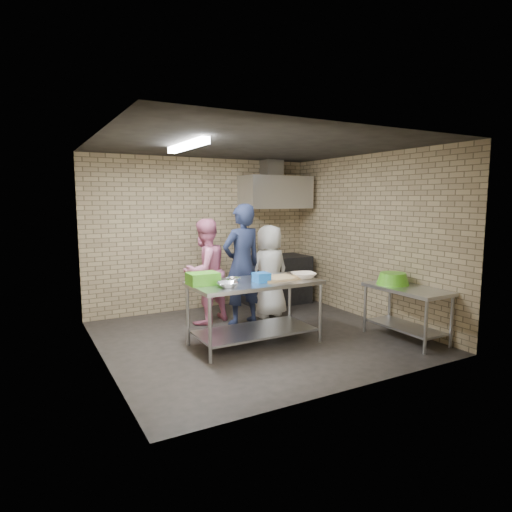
% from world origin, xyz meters
% --- Properties ---
extents(floor, '(4.20, 4.20, 0.00)m').
position_xyz_m(floor, '(0.00, 0.00, 0.00)').
color(floor, black).
rests_on(floor, ground).
extents(ceiling, '(4.20, 4.20, 0.00)m').
position_xyz_m(ceiling, '(0.00, 0.00, 2.70)').
color(ceiling, black).
rests_on(ceiling, ground).
extents(back_wall, '(4.20, 0.06, 2.70)m').
position_xyz_m(back_wall, '(0.00, 2.00, 1.35)').
color(back_wall, tan).
rests_on(back_wall, ground).
extents(front_wall, '(4.20, 0.06, 2.70)m').
position_xyz_m(front_wall, '(0.00, -2.00, 1.35)').
color(front_wall, tan).
rests_on(front_wall, ground).
extents(left_wall, '(0.06, 4.00, 2.70)m').
position_xyz_m(left_wall, '(-2.10, 0.00, 1.35)').
color(left_wall, tan).
rests_on(left_wall, ground).
extents(right_wall, '(0.06, 4.00, 2.70)m').
position_xyz_m(right_wall, '(2.10, 0.00, 1.35)').
color(right_wall, tan).
rests_on(right_wall, ground).
extents(prep_table, '(1.74, 0.87, 0.87)m').
position_xyz_m(prep_table, '(-0.16, -0.23, 0.44)').
color(prep_table, '#ACAEB3').
rests_on(prep_table, floor).
extents(side_counter, '(0.60, 1.20, 0.75)m').
position_xyz_m(side_counter, '(1.80, -1.10, 0.38)').
color(side_counter, silver).
rests_on(side_counter, floor).
extents(stove, '(1.20, 0.70, 0.90)m').
position_xyz_m(stove, '(1.35, 1.65, 0.45)').
color(stove, black).
rests_on(stove, floor).
extents(range_hood, '(1.30, 0.60, 0.60)m').
position_xyz_m(range_hood, '(1.35, 1.70, 2.10)').
color(range_hood, silver).
rests_on(range_hood, back_wall).
extents(hood_duct, '(0.35, 0.30, 0.30)m').
position_xyz_m(hood_duct, '(1.35, 1.85, 2.55)').
color(hood_duct, '#A5A8AD').
rests_on(hood_duct, back_wall).
extents(wall_shelf, '(0.80, 0.20, 0.04)m').
position_xyz_m(wall_shelf, '(1.65, 1.89, 1.92)').
color(wall_shelf, '#3F2B19').
rests_on(wall_shelf, back_wall).
extents(fluorescent_fixture, '(0.10, 1.25, 0.08)m').
position_xyz_m(fluorescent_fixture, '(-1.00, 0.00, 2.64)').
color(fluorescent_fixture, white).
rests_on(fluorescent_fixture, ceiling).
extents(green_crate, '(0.39, 0.29, 0.16)m').
position_xyz_m(green_crate, '(-0.86, -0.11, 0.95)').
color(green_crate, green).
rests_on(green_crate, prep_table).
extents(blue_tub, '(0.19, 0.19, 0.13)m').
position_xyz_m(blue_tub, '(-0.11, -0.33, 0.94)').
color(blue_tub, blue).
rests_on(blue_tub, prep_table).
extents(cutting_board, '(0.53, 0.41, 0.03)m').
position_xyz_m(cutting_board, '(0.19, -0.25, 0.89)').
color(cutting_board, tan).
rests_on(cutting_board, prep_table).
extents(mixing_bowl_a, '(0.33, 0.33, 0.07)m').
position_xyz_m(mixing_bowl_a, '(-0.66, -0.43, 0.91)').
color(mixing_bowl_a, '#B2B5BA').
rests_on(mixing_bowl_a, prep_table).
extents(mixing_bowl_b, '(0.25, 0.25, 0.07)m').
position_xyz_m(mixing_bowl_b, '(-0.46, -0.18, 0.91)').
color(mixing_bowl_b, silver).
rests_on(mixing_bowl_b, prep_table).
extents(ceramic_bowl, '(0.41, 0.41, 0.08)m').
position_xyz_m(ceramic_bowl, '(0.54, -0.38, 0.91)').
color(ceramic_bowl, beige).
rests_on(ceramic_bowl, prep_table).
extents(green_basin, '(0.46, 0.46, 0.17)m').
position_xyz_m(green_basin, '(1.78, -0.85, 0.83)').
color(green_basin, '#59C626').
rests_on(green_basin, side_counter).
extents(bottle_red, '(0.07, 0.07, 0.18)m').
position_xyz_m(bottle_red, '(1.40, 1.89, 2.03)').
color(bottle_red, '#B22619').
rests_on(bottle_red, wall_shelf).
extents(man_navy, '(0.75, 0.55, 1.90)m').
position_xyz_m(man_navy, '(0.13, 0.71, 0.95)').
color(man_navy, black).
rests_on(man_navy, floor).
extents(woman_pink, '(0.98, 0.88, 1.67)m').
position_xyz_m(woman_pink, '(-0.36, 1.05, 0.83)').
color(woman_pink, '#D26F92').
rests_on(woman_pink, floor).
extents(woman_white, '(0.81, 0.58, 1.55)m').
position_xyz_m(woman_white, '(0.74, 0.89, 0.77)').
color(woman_white, white).
rests_on(woman_white, floor).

